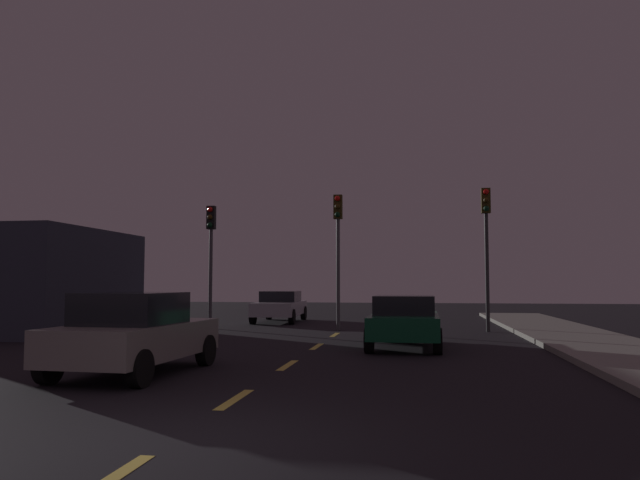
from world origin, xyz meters
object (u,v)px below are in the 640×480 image
object	(u,v)px
traffic_signal_left	(211,242)
traffic_signal_right	(486,231)
traffic_signal_center	(338,235)
car_oncoming_far	(280,306)
car_stopped_ahead	(405,320)
car_adjacent_lane	(134,333)

from	to	relation	value
traffic_signal_left	traffic_signal_right	bearing A→B (deg)	0.01
traffic_signal_center	car_oncoming_far	bearing A→B (deg)	126.32
traffic_signal_left	car_stopped_ahead	world-z (taller)	traffic_signal_left
traffic_signal_center	car_oncoming_far	size ratio (longest dim) A/B	1.11
traffic_signal_left	car_adjacent_lane	size ratio (longest dim) A/B	1.17
traffic_signal_center	car_stopped_ahead	size ratio (longest dim) A/B	1.18
traffic_signal_center	traffic_signal_right	size ratio (longest dim) A/B	0.98
car_oncoming_far	traffic_signal_left	bearing A→B (deg)	-112.36
traffic_signal_left	car_oncoming_far	xyz separation A→B (m)	(1.77, 4.29, -2.59)
car_oncoming_far	car_adjacent_lane	bearing A→B (deg)	-87.52
car_adjacent_lane	traffic_signal_left	bearing A→B (deg)	102.14
traffic_signal_center	car_adjacent_lane	world-z (taller)	traffic_signal_center
traffic_signal_left	traffic_signal_right	size ratio (longest dim) A/B	0.91
traffic_signal_right	car_adjacent_lane	size ratio (longest dim) A/B	1.28
traffic_signal_center	car_adjacent_lane	distance (m)	11.95
car_stopped_ahead	car_oncoming_far	xyz separation A→B (m)	(-5.68, 9.98, -0.01)
car_adjacent_lane	traffic_signal_center	bearing A→B (deg)	77.71
traffic_signal_left	car_stopped_ahead	distance (m)	9.72
car_oncoming_far	traffic_signal_center	bearing A→B (deg)	-53.68
traffic_signal_center	traffic_signal_right	xyz separation A→B (m)	(5.36, 0.00, 0.08)
traffic_signal_left	traffic_signal_center	bearing A→B (deg)	0.01
traffic_signal_center	car_oncoming_far	distance (m)	6.02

